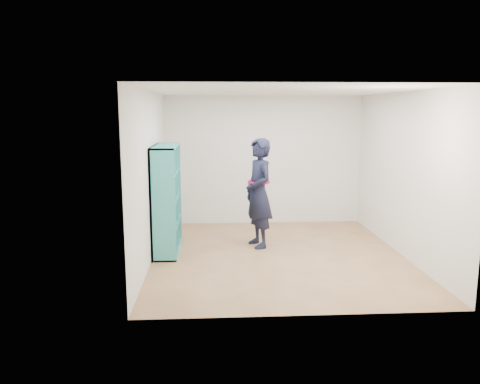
{
  "coord_description": "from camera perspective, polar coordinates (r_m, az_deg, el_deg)",
  "views": [
    {
      "loc": [
        -1.04,
        -7.21,
        2.31
      ],
      "look_at": [
        -0.59,
        0.3,
        0.99
      ],
      "focal_mm": 35.0,
      "sensor_mm": 36.0,
      "label": 1
    }
  ],
  "objects": [
    {
      "name": "person",
      "position": [
        7.91,
        2.29,
        -0.11
      ],
      "size": [
        0.63,
        0.78,
        1.86
      ],
      "rotation": [
        0.0,
        0.0,
        -1.25
      ],
      "color": "black",
      "rests_on": "floor"
    },
    {
      "name": "bookshelf",
      "position": [
        7.79,
        -9.14,
        -1.04
      ],
      "size": [
        0.38,
        1.32,
        1.75
      ],
      "color": "teal",
      "rests_on": "floor"
    },
    {
      "name": "floor",
      "position": [
        7.64,
        4.63,
        -7.7
      ],
      "size": [
        4.5,
        4.5,
        0.0
      ],
      "primitive_type": "plane",
      "color": "brown",
      "rests_on": "ground"
    },
    {
      "name": "wall_left",
      "position": [
        7.34,
        -10.88,
        1.84
      ],
      "size": [
        0.02,
        4.5,
        2.6
      ],
      "primitive_type": "cube",
      "color": "silver",
      "rests_on": "floor"
    },
    {
      "name": "smartphone",
      "position": [
        7.92,
        1.11,
        0.79
      ],
      "size": [
        0.04,
        0.1,
        0.14
      ],
      "rotation": [
        0.38,
        0.0,
        0.35
      ],
      "color": "silver",
      "rests_on": "person"
    },
    {
      "name": "wall_front",
      "position": [
        5.16,
        8.29,
        -1.45
      ],
      "size": [
        4.0,
        0.02,
        2.6
      ],
      "primitive_type": "cube",
      "color": "silver",
      "rests_on": "floor"
    },
    {
      "name": "ceiling",
      "position": [
        7.29,
        4.92,
        12.18
      ],
      "size": [
        4.5,
        4.5,
        0.0
      ],
      "primitive_type": "plane",
      "color": "white",
      "rests_on": "wall_back"
    },
    {
      "name": "wall_right",
      "position": [
        7.89,
        19.32,
        2.01
      ],
      "size": [
        0.02,
        4.5,
        2.6
      ],
      "primitive_type": "cube",
      "color": "silver",
      "rests_on": "floor"
    },
    {
      "name": "wall_back",
      "position": [
        9.57,
        2.87,
        3.86
      ],
      "size": [
        4.0,
        0.02,
        2.6
      ],
      "primitive_type": "cube",
      "color": "silver",
      "rests_on": "floor"
    }
  ]
}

